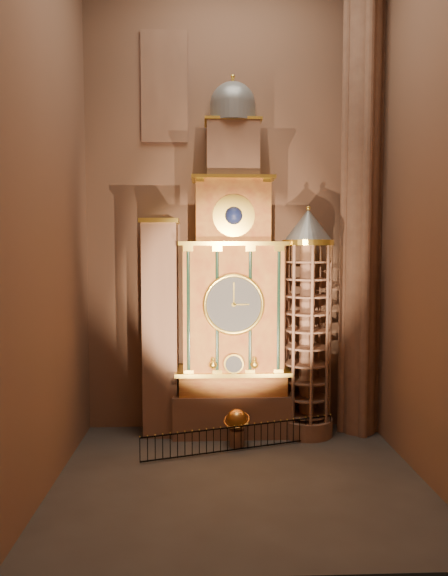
{
  "coord_description": "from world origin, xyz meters",
  "views": [
    {
      "loc": [
        -1.34,
        -19.07,
        8.66
      ],
      "look_at": [
        -0.48,
        3.0,
        7.12
      ],
      "focal_mm": 32.0,
      "sensor_mm": 36.0,
      "label": 1
    }
  ],
  "objects_px": {
    "astronomical_clock": "(233,294)",
    "celestial_globe": "(237,424)",
    "stair_turret": "(307,324)",
    "iron_railing": "(241,438)",
    "portrait_tower": "(160,327)"
  },
  "relations": [
    {
      "from": "stair_turret",
      "to": "iron_railing",
      "type": "relative_size",
      "value": 1.27
    },
    {
      "from": "stair_turret",
      "to": "celestial_globe",
      "type": "xyz_separation_m",
      "value": [
        -3.4,
        -1.44,
        -4.26
      ]
    },
    {
      "from": "portrait_tower",
      "to": "iron_railing",
      "type": "relative_size",
      "value": 1.2
    },
    {
      "from": "astronomical_clock",
      "to": "celestial_globe",
      "type": "distance_m",
      "value": 5.92
    },
    {
      "from": "astronomical_clock",
      "to": "stair_turret",
      "type": "xyz_separation_m",
      "value": [
        3.5,
        -0.26,
        -1.41
      ]
    },
    {
      "from": "astronomical_clock",
      "to": "celestial_globe",
      "type": "bearing_deg",
      "value": -86.67
    },
    {
      "from": "portrait_tower",
      "to": "celestial_globe",
      "type": "height_order",
      "value": "portrait_tower"
    },
    {
      "from": "stair_turret",
      "to": "astronomical_clock",
      "type": "bearing_deg",
      "value": 175.7
    },
    {
      "from": "portrait_tower",
      "to": "celestial_globe",
      "type": "xyz_separation_m",
      "value": [
        3.5,
        -1.72,
        -4.14
      ]
    },
    {
      "from": "astronomical_clock",
      "to": "portrait_tower",
      "type": "xyz_separation_m",
      "value": [
        -3.4,
        0.02,
        -1.53
      ]
    },
    {
      "from": "astronomical_clock",
      "to": "celestial_globe",
      "type": "xyz_separation_m",
      "value": [
        0.1,
        -1.7,
        -5.67
      ]
    },
    {
      "from": "stair_turret",
      "to": "portrait_tower",
      "type": "bearing_deg",
      "value": 177.67
    },
    {
      "from": "portrait_tower",
      "to": "stair_turret",
      "type": "height_order",
      "value": "stair_turret"
    },
    {
      "from": "portrait_tower",
      "to": "iron_railing",
      "type": "distance_m",
      "value": 6.27
    },
    {
      "from": "celestial_globe",
      "to": "iron_railing",
      "type": "distance_m",
      "value": 0.7
    }
  ]
}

